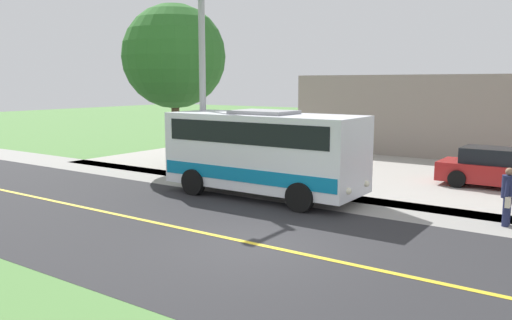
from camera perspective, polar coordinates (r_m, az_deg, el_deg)
ground_plane at (r=12.39m, az=0.50°, el=-9.41°), size 120.00×120.00×0.00m
road_surface at (r=12.39m, az=0.50°, el=-9.39°), size 8.00×100.00×0.01m
sidewalk at (r=16.80m, az=10.49°, el=-4.73°), size 2.40×100.00×0.01m
parking_lot_surface at (r=22.79m, az=24.92°, el=-1.90°), size 14.00×36.00×0.01m
road_centre_line at (r=12.39m, az=0.50°, el=-9.37°), size 0.16×100.00×0.00m
shuttle_bus_front at (r=17.30m, az=0.88°, el=1.17°), size 2.67×6.87×2.91m
pedestrian_with_bags at (r=15.38m, az=26.08°, el=-3.50°), size 0.72×0.34×1.59m
street_light_pole at (r=19.28m, az=-6.21°, el=8.73°), size 1.97×0.24×7.00m
parked_car_near at (r=20.89m, az=25.46°, el=-0.92°), size 2.05×4.42×1.45m
tree_curbside at (r=23.65m, az=-9.04°, el=11.21°), size 4.61×4.61×7.28m
commercial_building at (r=31.82m, az=23.38°, el=4.77°), size 10.00×17.73×4.23m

